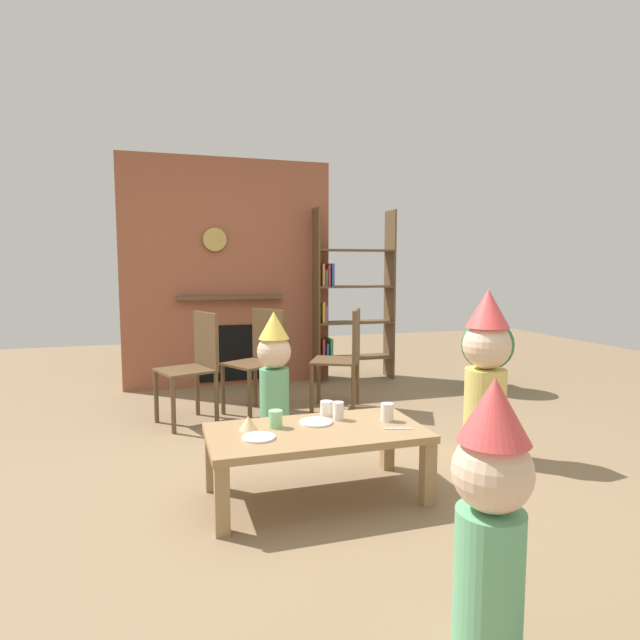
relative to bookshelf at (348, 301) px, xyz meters
The scene contains 19 objects.
ground_plane 2.78m from the bookshelf, 114.42° to the right, with size 12.00×12.00×0.00m, color #846B4C.
brick_fireplace_feature 1.35m from the bookshelf, behind, with size 2.20×0.28×2.40m.
bookshelf is the anchor object (origin of this frame).
coffee_table 3.08m from the bookshelf, 113.32° to the right, with size 1.18×0.61×0.38m.
paper_cup_near_left 2.90m from the bookshelf, 105.55° to the right, with size 0.07×0.07×0.10m, color silver.
paper_cup_near_right 3.07m from the bookshelf, 117.63° to the right, with size 0.08×0.08×0.10m, color #8CD18C.
paper_cup_center 2.88m from the bookshelf, 111.19° to the right, with size 0.06×0.06×0.11m, color silver.
paper_cup_far_left 2.80m from the bookshelf, 112.73° to the right, with size 0.08×0.08×0.09m, color silver.
paper_plate_front 3.27m from the bookshelf, 118.26° to the right, with size 0.17×0.17×0.01m, color white.
paper_plate_rear 2.97m from the bookshelf, 113.61° to the right, with size 0.19×0.19×0.01m, color white.
birthday_cake_slice 3.13m from the bookshelf, 120.17° to the right, with size 0.10×0.10×0.07m, color #EAC68C.
table_fork 3.06m from the bookshelf, 104.87° to the right, with size 0.15×0.02×0.01m, color silver.
child_with_cone_hat 4.23m from the bookshelf, 103.86° to the right, with size 0.26×0.26×0.93m.
child_in_pink 2.57m from the bookshelf, 89.28° to the right, with size 0.31×0.31×1.13m.
child_by_the_chairs 2.05m from the bookshelf, 126.23° to the right, with size 0.26×0.26×0.94m.
dining_chair_left 2.12m from the bookshelf, 146.48° to the right, with size 0.52×0.52×0.90m.
dining_chair_middle 1.60m from the bookshelf, 139.25° to the right, with size 0.55×0.55×0.90m.
dining_chair_right 1.31m from the bookshelf, 110.98° to the right, with size 0.54×0.54×0.90m.
potted_plant_tall 1.56m from the bookshelf, 37.72° to the right, with size 0.53×0.53×0.74m.
Camera 1 is at (-0.90, -3.04, 1.27)m, focal length 29.24 mm.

